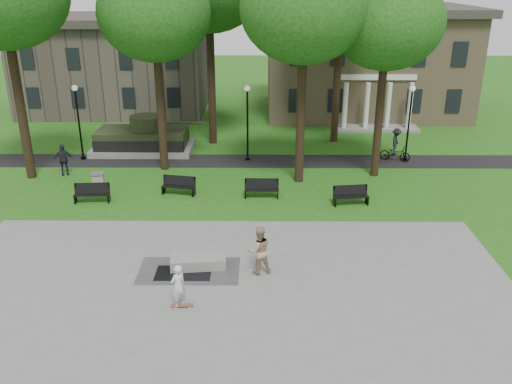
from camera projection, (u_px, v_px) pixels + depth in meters
ground at (229, 251)px, 23.07m from camera, size 120.00×120.00×0.00m
plaza at (222, 321)px, 18.43m from camera, size 22.00×16.00×0.02m
footpath at (240, 161)px, 34.20m from camera, size 44.00×2.60×0.01m
building_right at (364, 59)px, 45.47m from camera, size 17.00×12.00×8.60m
building_left at (117, 67)px, 46.38m from camera, size 15.00×10.00×7.20m
tree_1 at (154, 14)px, 29.49m from camera, size 6.20×6.20×11.63m
tree_2 at (304, 9)px, 27.44m from camera, size 6.60×6.60×12.16m
tree_3 at (387, 23)px, 28.60m from camera, size 6.00×6.00×11.19m
lamp_left at (78, 116)px, 33.51m from camera, size 0.36×0.36×4.73m
lamp_mid at (247, 117)px, 33.43m from camera, size 0.36×0.36×4.73m
lamp_right at (410, 117)px, 33.35m from camera, size 0.36×0.36×4.73m
tank_monument at (143, 139)px, 35.78m from camera, size 7.45×3.40×2.40m
puddle at (183, 273)px, 21.35m from camera, size 2.20×1.20×0.00m
concrete_block at (198, 261)px, 21.79m from camera, size 2.29×1.23×0.45m
skateboard at (182, 306)px, 19.19m from camera, size 0.79×0.25×0.07m
skateboarder at (178, 286)px, 18.94m from camera, size 0.70×0.70×1.64m
friend_watching at (259, 250)px, 21.04m from camera, size 1.14×1.00×1.98m
pedestrian_walker at (63, 160)px, 31.56m from camera, size 1.17×0.82×1.85m
cyclist at (396, 148)px, 33.93m from camera, size 2.00×1.29×2.10m
park_bench_0 at (92, 192)px, 27.90m from camera, size 1.83×0.64×1.00m
park_bench_1 at (179, 185)px, 28.89m from camera, size 1.85×0.86×1.00m
park_bench_2 at (262, 188)px, 28.50m from camera, size 1.80×0.54×1.00m
park_bench_3 at (351, 195)px, 27.61m from camera, size 1.84×0.76×1.00m
trash_bin at (98, 181)px, 29.49m from camera, size 0.76×0.76×0.96m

